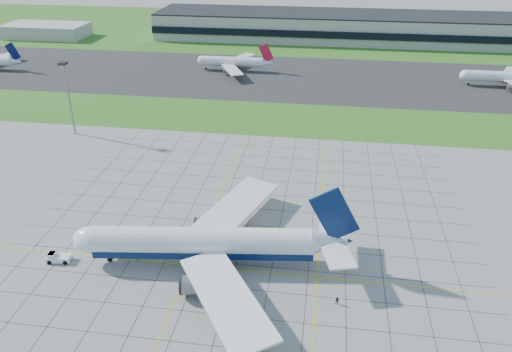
{
  "coord_description": "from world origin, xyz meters",
  "views": [
    {
      "loc": [
        17.35,
        -87.46,
        69.13
      ],
      "look_at": [
        0.14,
        29.19,
        7.0
      ],
      "focal_mm": 35.0,
      "sensor_mm": 36.0,
      "label": 1
    }
  ],
  "objects_px": {
    "pushback_tug": "(58,257)",
    "light_mast": "(67,90)",
    "crew_far": "(337,301)",
    "distant_jet_1": "(233,62)",
    "airliner": "(206,243)",
    "crew_near": "(137,257)"
  },
  "relations": [
    {
      "from": "pushback_tug",
      "to": "crew_far",
      "type": "distance_m",
      "value": 62.25
    },
    {
      "from": "light_mast",
      "to": "pushback_tug",
      "type": "xyz_separation_m",
      "value": [
        30.21,
        -69.72,
        -15.21
      ]
    },
    {
      "from": "light_mast",
      "to": "pushback_tug",
      "type": "relative_size",
      "value": 3.23
    },
    {
      "from": "crew_near",
      "to": "distant_jet_1",
      "type": "relative_size",
      "value": 0.05
    },
    {
      "from": "pushback_tug",
      "to": "crew_near",
      "type": "bearing_deg",
      "value": 2.39
    },
    {
      "from": "airliner",
      "to": "distant_jet_1",
      "type": "bearing_deg",
      "value": 91.38
    },
    {
      "from": "distant_jet_1",
      "to": "pushback_tug",
      "type": "bearing_deg",
      "value": -93.83
    },
    {
      "from": "crew_near",
      "to": "crew_far",
      "type": "height_order",
      "value": "crew_near"
    },
    {
      "from": "pushback_tug",
      "to": "crew_far",
      "type": "bearing_deg",
      "value": -11.72
    },
    {
      "from": "crew_far",
      "to": "distant_jet_1",
      "type": "xyz_separation_m",
      "value": [
        -51.54,
        161.73,
        3.58
      ]
    },
    {
      "from": "pushback_tug",
      "to": "crew_far",
      "type": "xyz_separation_m",
      "value": [
        62.04,
        -5.05,
        -0.06
      ]
    },
    {
      "from": "light_mast",
      "to": "crew_far",
      "type": "bearing_deg",
      "value": -39.03
    },
    {
      "from": "airliner",
      "to": "crew_near",
      "type": "height_order",
      "value": "airliner"
    },
    {
      "from": "airliner",
      "to": "crew_far",
      "type": "distance_m",
      "value": 30.69
    },
    {
      "from": "airliner",
      "to": "pushback_tug",
      "type": "relative_size",
      "value": 7.95
    },
    {
      "from": "light_mast",
      "to": "distant_jet_1",
      "type": "relative_size",
      "value": 0.6
    },
    {
      "from": "light_mast",
      "to": "pushback_tug",
      "type": "bearing_deg",
      "value": -66.58
    },
    {
      "from": "pushback_tug",
      "to": "distant_jet_1",
      "type": "relative_size",
      "value": 0.19
    },
    {
      "from": "light_mast",
      "to": "airliner",
      "type": "bearing_deg",
      "value": -45.94
    },
    {
      "from": "pushback_tug",
      "to": "light_mast",
      "type": "bearing_deg",
      "value": 106.36
    },
    {
      "from": "crew_far",
      "to": "distant_jet_1",
      "type": "bearing_deg",
      "value": 123.61
    },
    {
      "from": "airliner",
      "to": "distant_jet_1",
      "type": "relative_size",
      "value": 1.48
    }
  ]
}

